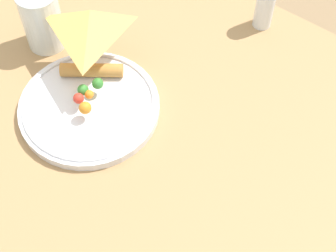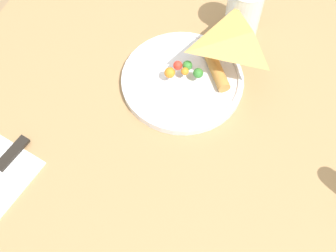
{
  "view_description": "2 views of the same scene",
  "coord_description": "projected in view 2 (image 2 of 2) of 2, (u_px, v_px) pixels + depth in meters",
  "views": [
    {
      "loc": [
        0.45,
        -0.32,
        1.49
      ],
      "look_at": [
        0.16,
        0.05,
        0.8
      ],
      "focal_mm": 55.0,
      "sensor_mm": 36.0,
      "label": 1
    },
    {
      "loc": [
        0.5,
        0.16,
        1.45
      ],
      "look_at": [
        0.15,
        0.03,
        0.82
      ],
      "focal_mm": 45.0,
      "sensor_mm": 36.0,
      "label": 2
    }
  ],
  "objects": [
    {
      "name": "dining_table",
      "position": [
        179.0,
        101.0,
        0.94
      ],
      "size": [
        1.15,
        0.86,
        0.77
      ],
      "color": "#A87F51",
      "rests_on": "ground_plane"
    },
    {
      "name": "plate_pizza",
      "position": [
        184.0,
        78.0,
        0.82
      ],
      "size": [
        0.24,
        0.24,
        0.05
      ],
      "color": "white",
      "rests_on": "dining_table"
    },
    {
      "name": "ground_plane",
      "position": [
        175.0,
        203.0,
        1.52
      ],
      "size": [
        6.0,
        6.0,
        0.0
      ],
      "primitive_type": "plane",
      "color": "#997A56"
    },
    {
      "name": "milk_glass",
      "position": [
        243.0,
        12.0,
        0.85
      ],
      "size": [
        0.07,
        0.07,
        0.12
      ],
      "color": "white",
      "rests_on": "dining_table"
    }
  ]
}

